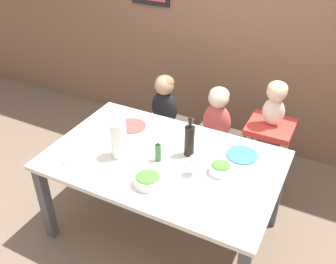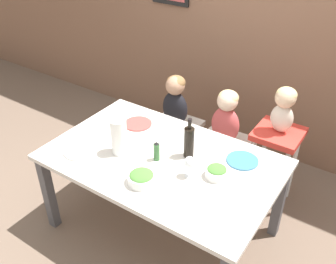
{
  "view_description": "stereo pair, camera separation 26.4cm",
  "coord_description": "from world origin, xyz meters",
  "px_view_note": "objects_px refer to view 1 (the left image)",
  "views": [
    {
      "loc": [
        1.01,
        -1.89,
        2.35
      ],
      "look_at": [
        0.0,
        0.08,
        0.9
      ],
      "focal_mm": 40.0,
      "sensor_mm": 36.0,
      "label": 1
    },
    {
      "loc": [
        1.23,
        -1.76,
        2.35
      ],
      "look_at": [
        0.0,
        0.08,
        0.9
      ],
      "focal_mm": 40.0,
      "sensor_mm": 36.0,
      "label": 2
    }
  ],
  "objects_px": {
    "wine_glass_near": "(194,161)",
    "salad_bowl_large": "(148,179)",
    "chair_right_highchair": "(269,139)",
    "person_child_left": "(164,99)",
    "wine_bottle": "(189,140)",
    "chair_far_left": "(165,130)",
    "salad_bowl_small": "(221,168)",
    "dinner_plate_front_left": "(78,158)",
    "paper_towel_roll": "(119,140)",
    "person_baby_right": "(276,99)",
    "person_child_center": "(218,112)",
    "dinner_plate_back_left": "(132,126)",
    "chair_far_center": "(215,144)"
  },
  "relations": [
    {
      "from": "person_baby_right",
      "to": "wine_bottle",
      "type": "distance_m",
      "value": 0.81
    },
    {
      "from": "salad_bowl_small",
      "to": "person_child_center",
      "type": "bearing_deg",
      "value": 111.91
    },
    {
      "from": "person_child_center",
      "to": "wine_bottle",
      "type": "relative_size",
      "value": 1.59
    },
    {
      "from": "chair_right_highchair",
      "to": "wine_glass_near",
      "type": "height_order",
      "value": "wine_glass_near"
    },
    {
      "from": "person_baby_right",
      "to": "person_child_center",
      "type": "bearing_deg",
      "value": -179.93
    },
    {
      "from": "chair_far_left",
      "to": "wine_glass_near",
      "type": "relative_size",
      "value": 2.84
    },
    {
      "from": "person_child_left",
      "to": "person_child_center",
      "type": "xyz_separation_m",
      "value": [
        0.52,
        0.0,
        0.0
      ]
    },
    {
      "from": "person_baby_right",
      "to": "wine_bottle",
      "type": "bearing_deg",
      "value": -122.48
    },
    {
      "from": "chair_far_left",
      "to": "salad_bowl_large",
      "type": "distance_m",
      "value": 1.25
    },
    {
      "from": "person_baby_right",
      "to": "paper_towel_roll",
      "type": "relative_size",
      "value": 1.38
    },
    {
      "from": "person_child_left",
      "to": "person_baby_right",
      "type": "relative_size",
      "value": 1.31
    },
    {
      "from": "chair_far_left",
      "to": "person_child_left",
      "type": "xyz_separation_m",
      "value": [
        0.0,
        0.0,
        0.34
      ]
    },
    {
      "from": "person_baby_right",
      "to": "salad_bowl_small",
      "type": "height_order",
      "value": "person_baby_right"
    },
    {
      "from": "person_child_left",
      "to": "wine_bottle",
      "type": "relative_size",
      "value": 1.59
    },
    {
      "from": "person_baby_right",
      "to": "dinner_plate_front_left",
      "type": "xyz_separation_m",
      "value": [
        -1.12,
        -1.09,
        -0.23
      ]
    },
    {
      "from": "chair_right_highchair",
      "to": "person_child_center",
      "type": "height_order",
      "value": "person_child_center"
    },
    {
      "from": "paper_towel_roll",
      "to": "person_baby_right",
      "type": "bearing_deg",
      "value": 46.53
    },
    {
      "from": "person_child_left",
      "to": "dinner_plate_front_left",
      "type": "relative_size",
      "value": 2.19
    },
    {
      "from": "chair_far_center",
      "to": "salad_bowl_large",
      "type": "relative_size",
      "value": 2.41
    },
    {
      "from": "chair_far_center",
      "to": "paper_towel_roll",
      "type": "xyz_separation_m",
      "value": [
        -0.4,
        -0.92,
        0.48
      ]
    },
    {
      "from": "chair_far_left",
      "to": "chair_right_highchair",
      "type": "xyz_separation_m",
      "value": [
        0.99,
        0.0,
        0.19
      ]
    },
    {
      "from": "salad_bowl_small",
      "to": "salad_bowl_large",
      "type": "bearing_deg",
      "value": -139.19
    },
    {
      "from": "paper_towel_roll",
      "to": "salad_bowl_large",
      "type": "bearing_deg",
      "value": -28.5
    },
    {
      "from": "person_child_left",
      "to": "person_child_center",
      "type": "distance_m",
      "value": 0.52
    },
    {
      "from": "chair_far_left",
      "to": "person_child_center",
      "type": "bearing_deg",
      "value": 0.19
    },
    {
      "from": "wine_glass_near",
      "to": "salad_bowl_large",
      "type": "relative_size",
      "value": 0.85
    },
    {
      "from": "paper_towel_roll",
      "to": "salad_bowl_small",
      "type": "xyz_separation_m",
      "value": [
        0.72,
        0.14,
        -0.1
      ]
    },
    {
      "from": "chair_far_left",
      "to": "salad_bowl_small",
      "type": "height_order",
      "value": "salad_bowl_small"
    },
    {
      "from": "chair_far_center",
      "to": "wine_glass_near",
      "type": "bearing_deg",
      "value": -79.84
    },
    {
      "from": "chair_right_highchair",
      "to": "person_child_left",
      "type": "height_order",
      "value": "person_child_left"
    },
    {
      "from": "chair_far_center",
      "to": "person_child_left",
      "type": "bearing_deg",
      "value": 179.81
    },
    {
      "from": "salad_bowl_large",
      "to": "chair_far_center",
      "type": "bearing_deg",
      "value": 86.48
    },
    {
      "from": "person_child_left",
      "to": "dinner_plate_back_left",
      "type": "height_order",
      "value": "person_child_left"
    },
    {
      "from": "chair_right_highchair",
      "to": "salad_bowl_small",
      "type": "relative_size",
      "value": 4.75
    },
    {
      "from": "wine_glass_near",
      "to": "person_child_center",
      "type": "bearing_deg",
      "value": 100.14
    },
    {
      "from": "person_child_left",
      "to": "paper_towel_roll",
      "type": "height_order",
      "value": "paper_towel_roll"
    },
    {
      "from": "person_baby_right",
      "to": "wine_glass_near",
      "type": "relative_size",
      "value": 2.39
    },
    {
      "from": "salad_bowl_small",
      "to": "dinner_plate_front_left",
      "type": "height_order",
      "value": "salad_bowl_small"
    },
    {
      "from": "paper_towel_roll",
      "to": "person_child_left",
      "type": "bearing_deg",
      "value": 97.22
    },
    {
      "from": "paper_towel_roll",
      "to": "wine_glass_near",
      "type": "distance_m",
      "value": 0.56
    },
    {
      "from": "dinner_plate_back_left",
      "to": "chair_right_highchair",
      "type": "bearing_deg",
      "value": 28.48
    },
    {
      "from": "chair_right_highchair",
      "to": "dinner_plate_front_left",
      "type": "height_order",
      "value": "dinner_plate_front_left"
    },
    {
      "from": "chair_far_center",
      "to": "paper_towel_roll",
      "type": "bearing_deg",
      "value": -113.79
    },
    {
      "from": "chair_far_left",
      "to": "dinner_plate_back_left",
      "type": "distance_m",
      "value": 0.64
    },
    {
      "from": "person_baby_right",
      "to": "salad_bowl_large",
      "type": "height_order",
      "value": "person_baby_right"
    },
    {
      "from": "person_baby_right",
      "to": "salad_bowl_small",
      "type": "bearing_deg",
      "value": -101.37
    },
    {
      "from": "chair_right_highchair",
      "to": "person_baby_right",
      "type": "bearing_deg",
      "value": 90.0
    },
    {
      "from": "dinner_plate_front_left",
      "to": "person_baby_right",
      "type": "bearing_deg",
      "value": 44.1
    },
    {
      "from": "person_child_center",
      "to": "chair_right_highchair",
      "type": "bearing_deg",
      "value": -0.21
    },
    {
      "from": "person_baby_right",
      "to": "dinner_plate_front_left",
      "type": "height_order",
      "value": "person_baby_right"
    }
  ]
}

